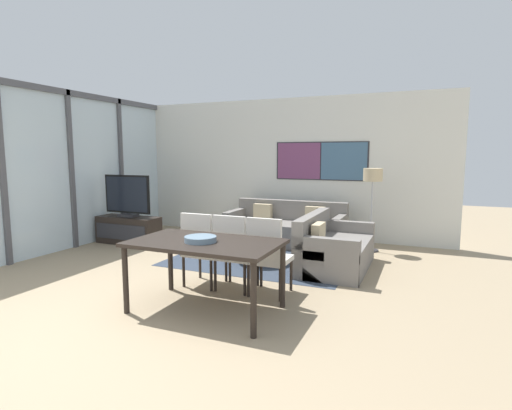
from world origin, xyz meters
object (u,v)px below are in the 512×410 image
Objects in this scene: fruit_bowl at (200,239)px; television at (127,196)px; dining_chair_left at (201,246)px; sofa_side at (331,250)px; sofa_main at (286,230)px; dining_table at (205,248)px; dining_chair_right at (268,253)px; dining_chair_centre at (234,249)px; floor_lamp at (373,182)px; coffee_table at (258,245)px; tv_console at (129,230)px.

television is at bearing 141.99° from fruit_bowl.
dining_chair_left is at bearing 120.40° from fruit_bowl.
television is at bearing 88.01° from sofa_side.
sofa_main is 1.37× the size of dining_table.
dining_chair_right is (3.47, -1.61, -0.38)m from television.
floor_lamp is at bearing 65.02° from dining_chair_centre.
sofa_side is 1.14m from coffee_table.
fruit_bowl is at bearing -110.61° from floor_lamp.
fruit_bowl reaches higher than sofa_side.
sofa_main is 3.53m from fruit_bowl.
coffee_table is at bearing 117.14° from dining_chair_right.
dining_chair_centre is 0.78m from fruit_bowl.
coffee_table is 2.29m from floor_lamp.
tv_console is 2.78m from coffee_table.
sofa_side is 0.99× the size of dining_table.
tv_console is at bearing -90.00° from television.
dining_chair_right reaches higher than dining_table.
coffee_table is (2.77, -0.24, 0.01)m from tv_console.
television is 1.22× the size of coffee_table.
tv_console is 3.81m from dining_table.
television is 0.70× the size of floor_lamp.
dining_table is (0.25, -2.04, 0.42)m from coffee_table.
dining_table is (0.25, -3.43, 0.42)m from sofa_main.
dining_table is (-0.89, -2.15, 0.42)m from sofa_side.
fruit_bowl is (-0.03, -0.05, 0.11)m from dining_table.
fruit_bowl is (-0.91, -2.20, 0.53)m from sofa_side.
television is 0.64× the size of sofa_side.
coffee_table is (-1.13, -0.11, 0.00)m from sofa_side.
dining_chair_centre reaches higher than tv_console.
coffee_table is 1.56m from dining_chair_right.
fruit_bowl is at bearing -86.35° from sofa_main.
dining_chair_centre reaches higher than sofa_main.
dining_chair_right is (0.70, -1.37, 0.25)m from coffee_table.
television is 1.05× the size of dining_chair_centre.
fruit_bowl reaches higher than tv_console.
floor_lamp reaches higher than tv_console.
television reaches higher than dining_chair_left.
coffee_table is at bearing -5.06° from television.
floor_lamp is (4.31, 1.17, 0.95)m from tv_console.
fruit_bowl is (-0.48, -0.72, 0.28)m from dining_chair_right.
dining_table is at bearing -56.17° from dining_chair_left.
fruit_bowl is 3.77m from floor_lamp.
sofa_side is 1.65× the size of dining_chair_right.
dining_chair_centre is at bearing 148.90° from sofa_side.
fruit_bowl is (0.22, -2.09, 0.53)m from coffee_table.
coffee_table is 0.52× the size of dining_table.
sofa_side is at bearing 73.67° from dining_chair_right.
floor_lamp is at bearing -17.30° from sofa_side.
dining_chair_right is at bearing -24.92° from tv_console.
dining_chair_centre is 3.14m from floor_lamp.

